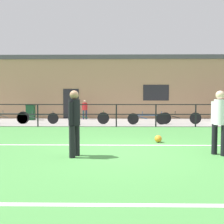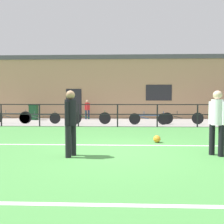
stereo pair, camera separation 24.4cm
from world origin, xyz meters
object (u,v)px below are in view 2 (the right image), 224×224
at_px(bicycle_parked_4, 90,118).
at_px(bicycle_parked_2, 182,118).
at_px(spectator_child, 87,108).
at_px(bicycle_parked_1, 149,119).
at_px(player_goalkeeper, 71,119).
at_px(bicycle_parked_3, 40,118).
at_px(player_striker, 217,119).
at_px(trash_bin_0, 34,112).
at_px(bicycle_parked_0, 11,117).
at_px(soccer_ball_match, 157,139).

bearing_deg(bicycle_parked_4, bicycle_parked_2, 1.25).
xyz_separation_m(spectator_child, bicycle_parked_1, (3.81, -3.33, -0.42)).
height_order(player_goalkeeper, spectator_child, player_goalkeeper).
height_order(bicycle_parked_3, bicycle_parked_4, bicycle_parked_4).
height_order(player_striker, trash_bin_0, player_striker).
height_order(bicycle_parked_0, bicycle_parked_4, bicycle_parked_0).
bearing_deg(bicycle_parked_1, bicycle_parked_3, 177.42).
height_order(soccer_ball_match, spectator_child, spectator_child).
bearing_deg(player_striker, bicycle_parked_0, 7.58).
relative_size(spectator_child, bicycle_parked_1, 0.61).
bearing_deg(bicycle_parked_3, player_goalkeeper, -66.53).
bearing_deg(bicycle_parked_3, spectator_child, 53.41).
relative_size(player_goalkeeper, soccer_ball_match, 7.00).
distance_m(player_striker, soccer_ball_match, 2.34).
bearing_deg(bicycle_parked_3, bicycle_parked_4, -2.20).
bearing_deg(soccer_ball_match, player_goalkeeper, -139.78).
bearing_deg(spectator_child, bicycle_parked_1, 133.36).
bearing_deg(bicycle_parked_0, player_striker, -40.91).
bearing_deg(soccer_ball_match, spectator_child, 111.79).
height_order(bicycle_parked_2, bicycle_parked_3, bicycle_parked_2).
height_order(player_striker, bicycle_parked_3, player_striker).
distance_m(player_striker, bicycle_parked_0, 11.44).
distance_m(spectator_child, trash_bin_0, 3.55).
height_order(player_striker, soccer_ball_match, player_striker).
xyz_separation_m(bicycle_parked_3, bicycle_parked_4, (2.86, -0.11, 0.02)).
xyz_separation_m(bicycle_parked_0, bicycle_parked_3, (1.64, -0.00, -0.03)).
height_order(soccer_ball_match, trash_bin_0, trash_bin_0).
distance_m(soccer_ball_match, bicycle_parked_1, 5.41).
relative_size(bicycle_parked_0, bicycle_parked_4, 1.04).
xyz_separation_m(player_goalkeeper, bicycle_parked_3, (-3.35, 7.71, -0.59)).
bearing_deg(trash_bin_0, bicycle_parked_1, -20.41).
xyz_separation_m(player_striker, bicycle_parked_4, (-4.13, 7.37, -0.57)).
bearing_deg(bicycle_parked_3, bicycle_parked_2, -0.00).
height_order(soccer_ball_match, bicycle_parked_3, bicycle_parked_3).
bearing_deg(spectator_child, player_striker, 108.68).
xyz_separation_m(soccer_ball_match, spectator_child, (-3.49, 8.73, 0.65)).
distance_m(player_goalkeeper, soccer_ball_match, 3.26).
distance_m(player_striker, bicycle_parked_4, 8.47).
relative_size(bicycle_parked_0, bicycle_parked_1, 1.09).
distance_m(bicycle_parked_4, trash_bin_0, 4.81).
bearing_deg(bicycle_parked_1, bicycle_parked_0, 177.97).
bearing_deg(soccer_ball_match, bicycle_parked_3, 135.43).
bearing_deg(bicycle_parked_3, bicycle_parked_1, -2.58).
distance_m(player_striker, bicycle_parked_2, 7.57).
bearing_deg(bicycle_parked_0, bicycle_parked_4, -1.40).
bearing_deg(soccer_ball_match, bicycle_parked_2, 69.02).
distance_m(bicycle_parked_2, trash_bin_0, 9.47).
xyz_separation_m(player_striker, soccer_ball_match, (-1.23, 1.81, -0.81)).
height_order(player_goalkeeper, bicycle_parked_0, player_goalkeeper).
relative_size(soccer_ball_match, bicycle_parked_0, 0.10).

